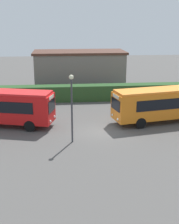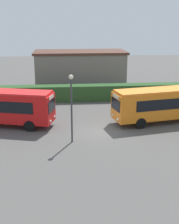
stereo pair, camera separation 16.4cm
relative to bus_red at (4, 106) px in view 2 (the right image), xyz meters
The scene contains 6 objects.
ground_plane 8.97m from the bus_red, 15.38° to the right, with size 114.43×114.43×0.00m, color #514F4C.
bus_red is the anchor object (origin of this frame).
bus_orange 15.13m from the bus_red, ahead, with size 10.71×4.52×3.21m.
hedge_row 12.03m from the bus_red, 45.16° to the left, with size 69.22×1.73×1.86m, color #284B24.
depot_building 16.66m from the bus_red, 62.04° to the left, with size 12.36×5.92×5.26m.
lamppost 7.64m from the bus_red, 36.91° to the right, with size 0.36×0.36×5.42m.
Camera 2 is at (-3.12, -25.20, 9.46)m, focal length 49.61 mm.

